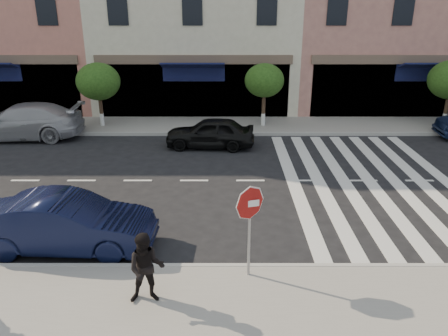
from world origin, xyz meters
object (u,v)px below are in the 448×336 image
(stop_sign, at_px, (250,211))
(car_near_mid, at_px, (67,223))
(car_far_left, at_px, (22,121))
(car_far_mid, at_px, (210,133))
(walker, at_px, (146,268))

(stop_sign, bearing_deg, car_near_mid, 147.53)
(stop_sign, xyz_separation_m, car_near_mid, (-4.52, 1.37, -1.04))
(car_far_left, distance_m, car_far_mid, 8.77)
(car_far_mid, bearing_deg, car_far_left, -94.31)
(car_far_left, bearing_deg, car_near_mid, 26.52)
(walker, height_order, car_far_left, walker)
(car_near_mid, height_order, car_far_mid, car_near_mid)
(car_far_left, relative_size, car_far_mid, 1.44)
(walker, bearing_deg, car_far_left, 116.98)
(stop_sign, xyz_separation_m, walker, (-2.12, -0.90, -0.84))
(walker, distance_m, car_near_mid, 3.31)
(car_far_mid, bearing_deg, car_near_mid, -17.76)
(stop_sign, distance_m, car_far_mid, 9.81)
(car_far_left, bearing_deg, walker, 30.56)
(walker, bearing_deg, stop_sign, 17.05)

